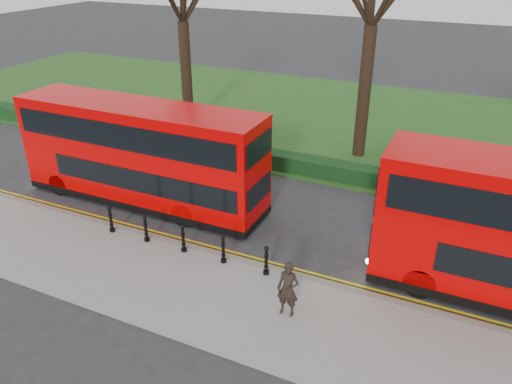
% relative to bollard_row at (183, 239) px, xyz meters
% --- Properties ---
extents(ground, '(120.00, 120.00, 0.00)m').
position_rel_bollard_row_xyz_m(ground, '(1.20, 1.35, -0.65)').
color(ground, '#28282B').
rests_on(ground, ground).
extents(pavement, '(60.00, 4.00, 0.15)m').
position_rel_bollard_row_xyz_m(pavement, '(1.20, -1.65, -0.57)').
color(pavement, gray).
rests_on(pavement, ground).
extents(kerb, '(60.00, 0.25, 0.16)m').
position_rel_bollard_row_xyz_m(kerb, '(1.20, 0.35, -0.57)').
color(kerb, slate).
rests_on(kerb, ground).
extents(grass_verge, '(60.00, 18.00, 0.06)m').
position_rel_bollard_row_xyz_m(grass_verge, '(1.20, 16.35, -0.62)').
color(grass_verge, '#214E1A').
rests_on(grass_verge, ground).
extents(hedge, '(60.00, 0.90, 0.80)m').
position_rel_bollard_row_xyz_m(hedge, '(1.20, 8.15, -0.25)').
color(hedge, black).
rests_on(hedge, ground).
extents(yellow_line_outer, '(60.00, 0.10, 0.01)m').
position_rel_bollard_row_xyz_m(yellow_line_outer, '(1.20, 0.65, -0.64)').
color(yellow_line_outer, yellow).
rests_on(yellow_line_outer, ground).
extents(yellow_line_inner, '(60.00, 0.10, 0.01)m').
position_rel_bollard_row_xyz_m(yellow_line_inner, '(1.20, 0.85, -0.64)').
color(yellow_line_inner, yellow).
rests_on(yellow_line_inner, ground).
extents(bollard_row, '(6.37, 0.15, 1.00)m').
position_rel_bollard_row_xyz_m(bollard_row, '(0.00, 0.00, 0.00)').
color(bollard_row, black).
rests_on(bollard_row, pavement).
extents(bus_lead, '(10.43, 2.40, 4.15)m').
position_rel_bollard_row_xyz_m(bus_lead, '(-3.61, 2.73, 1.44)').
color(bus_lead, '#CD0001').
rests_on(bus_lead, ground).
extents(pedestrian, '(0.64, 0.44, 1.73)m').
position_rel_bollard_row_xyz_m(pedestrian, '(4.43, -1.49, 0.36)').
color(pedestrian, black).
rests_on(pedestrian, pavement).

